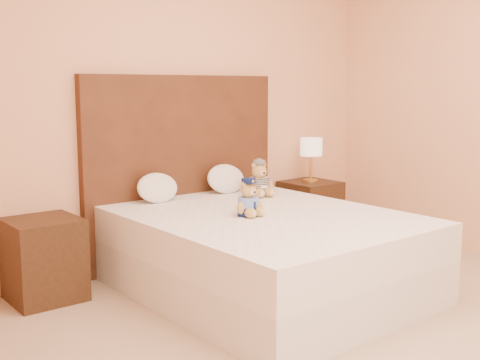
{
  "coord_description": "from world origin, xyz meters",
  "views": [
    {
      "loc": [
        -2.65,
        -1.83,
        1.41
      ],
      "look_at": [
        -0.02,
        1.45,
        0.76
      ],
      "focal_mm": 45.0,
      "sensor_mm": 36.0,
      "label": 1
    }
  ],
  "objects_px": {
    "nightstand_right": "(310,211)",
    "pillow_right": "(226,177)",
    "lamp": "(311,149)",
    "teddy_prisoner": "(259,179)",
    "bed": "(265,253)",
    "nightstand_left": "(44,259)",
    "teddy_police": "(248,197)",
    "pillow_left": "(157,186)"
  },
  "relations": [
    {
      "from": "pillow_left",
      "to": "bed",
      "type": "bearing_deg",
      "value": -67.1
    },
    {
      "from": "bed",
      "to": "nightstand_right",
      "type": "xyz_separation_m",
      "value": [
        1.25,
        0.8,
        -0.0
      ]
    },
    {
      "from": "nightstand_left",
      "to": "bed",
      "type": "bearing_deg",
      "value": -32.62
    },
    {
      "from": "lamp",
      "to": "nightstand_right",
      "type": "bearing_deg",
      "value": 0.0
    },
    {
      "from": "nightstand_left",
      "to": "pillow_left",
      "type": "bearing_deg",
      "value": 1.91
    },
    {
      "from": "nightstand_right",
      "to": "pillow_right",
      "type": "height_order",
      "value": "pillow_right"
    },
    {
      "from": "nightstand_right",
      "to": "pillow_right",
      "type": "xyz_separation_m",
      "value": [
        -0.95,
        0.03,
        0.4
      ]
    },
    {
      "from": "teddy_police",
      "to": "pillow_right",
      "type": "bearing_deg",
      "value": 61.92
    },
    {
      "from": "lamp",
      "to": "pillow_right",
      "type": "height_order",
      "value": "lamp"
    },
    {
      "from": "teddy_prisoner",
      "to": "pillow_right",
      "type": "relative_size",
      "value": 0.77
    },
    {
      "from": "nightstand_right",
      "to": "teddy_prisoner",
      "type": "height_order",
      "value": "teddy_prisoner"
    },
    {
      "from": "pillow_right",
      "to": "nightstand_left",
      "type": "bearing_deg",
      "value": -178.89
    },
    {
      "from": "teddy_police",
      "to": "nightstand_left",
      "type": "bearing_deg",
      "value": 145.29
    },
    {
      "from": "nightstand_right",
      "to": "lamp",
      "type": "distance_m",
      "value": 0.57
    },
    {
      "from": "teddy_police",
      "to": "pillow_left",
      "type": "xyz_separation_m",
      "value": [
        -0.22,
        0.8,
        -0.01
      ]
    },
    {
      "from": "nightstand_left",
      "to": "teddy_prisoner",
      "type": "xyz_separation_m",
      "value": [
        1.66,
        -0.26,
        0.41
      ]
    },
    {
      "from": "pillow_left",
      "to": "pillow_right",
      "type": "relative_size",
      "value": 0.94
    },
    {
      "from": "nightstand_left",
      "to": "pillow_left",
      "type": "distance_m",
      "value": 0.98
    },
    {
      "from": "bed",
      "to": "lamp",
      "type": "distance_m",
      "value": 1.59
    },
    {
      "from": "nightstand_left",
      "to": "teddy_police",
      "type": "bearing_deg",
      "value": -34.49
    },
    {
      "from": "lamp",
      "to": "bed",
      "type": "bearing_deg",
      "value": -147.38
    },
    {
      "from": "nightstand_right",
      "to": "teddy_police",
      "type": "bearing_deg",
      "value": -150.72
    },
    {
      "from": "nightstand_left",
      "to": "lamp",
      "type": "xyz_separation_m",
      "value": [
        2.5,
        0.0,
        0.57
      ]
    },
    {
      "from": "bed",
      "to": "nightstand_left",
      "type": "bearing_deg",
      "value": 147.38
    },
    {
      "from": "nightstand_right",
      "to": "pillow_left",
      "type": "bearing_deg",
      "value": 178.93
    },
    {
      "from": "pillow_right",
      "to": "nightstand_right",
      "type": "bearing_deg",
      "value": -1.8
    },
    {
      "from": "lamp",
      "to": "teddy_police",
      "type": "relative_size",
      "value": 1.6
    },
    {
      "from": "teddy_police",
      "to": "pillow_right",
      "type": "distance_m",
      "value": 0.91
    },
    {
      "from": "nightstand_right",
      "to": "teddy_police",
      "type": "xyz_separation_m",
      "value": [
        -1.38,
        -0.77,
        0.4
      ]
    },
    {
      "from": "lamp",
      "to": "teddy_prisoner",
      "type": "relative_size",
      "value": 1.45
    },
    {
      "from": "pillow_left",
      "to": "pillow_right",
      "type": "height_order",
      "value": "pillow_right"
    },
    {
      "from": "bed",
      "to": "teddy_police",
      "type": "bearing_deg",
      "value": 167.45
    },
    {
      "from": "nightstand_left",
      "to": "pillow_left",
      "type": "relative_size",
      "value": 1.63
    },
    {
      "from": "bed",
      "to": "nightstand_right",
      "type": "relative_size",
      "value": 3.64
    },
    {
      "from": "nightstand_left",
      "to": "nightstand_right",
      "type": "height_order",
      "value": "same"
    },
    {
      "from": "teddy_prisoner",
      "to": "pillow_right",
      "type": "xyz_separation_m",
      "value": [
        -0.11,
        0.29,
        -0.01
      ]
    },
    {
      "from": "lamp",
      "to": "pillow_right",
      "type": "xyz_separation_m",
      "value": [
        -0.95,
        0.03,
        -0.17
      ]
    },
    {
      "from": "teddy_police",
      "to": "teddy_prisoner",
      "type": "xyz_separation_m",
      "value": [
        0.54,
        0.52,
        0.01
      ]
    },
    {
      "from": "nightstand_left",
      "to": "lamp",
      "type": "relative_size",
      "value": 1.38
    },
    {
      "from": "lamp",
      "to": "pillow_left",
      "type": "relative_size",
      "value": 1.18
    },
    {
      "from": "nightstand_left",
      "to": "pillow_right",
      "type": "bearing_deg",
      "value": 1.11
    },
    {
      "from": "teddy_prisoner",
      "to": "bed",
      "type": "bearing_deg",
      "value": -117.58
    }
  ]
}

